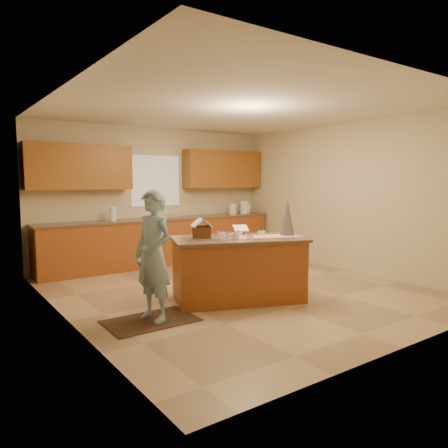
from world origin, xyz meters
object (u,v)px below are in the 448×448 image
(boy, at_px, (153,255))
(gingerbread_house, at_px, (202,230))
(island_base, at_px, (238,270))
(tinsel_tree, at_px, (287,217))

(boy, distance_m, gingerbread_house, 0.91)
(island_base, height_order, gingerbread_house, gingerbread_house)
(gingerbread_house, bearing_deg, island_base, -15.83)
(island_base, relative_size, gingerbread_house, 5.01)
(island_base, relative_size, boy, 1.11)
(gingerbread_house, bearing_deg, boy, -162.29)
(tinsel_tree, xyz_separation_m, gingerbread_house, (-1.22, 0.37, -0.14))
(boy, xyz_separation_m, gingerbread_house, (0.84, 0.27, 0.21))
(tinsel_tree, height_order, gingerbread_house, tinsel_tree)
(tinsel_tree, bearing_deg, boy, 177.28)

